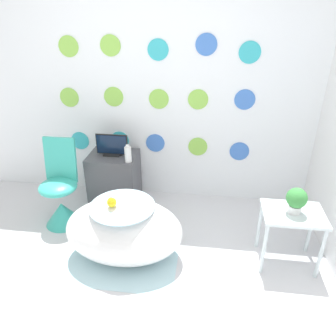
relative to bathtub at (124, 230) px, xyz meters
The scene contains 11 objects.
ground_plane 0.69m from the bathtub, 78.95° to the right, with size 12.00×12.00×0.00m, color silver.
wall_back_dotted 1.54m from the bathtub, 84.00° to the left, with size 4.32×0.05×2.60m.
rug 0.29m from the bathtub, 96.41° to the right, with size 0.96×0.65×0.01m.
bathtub is the anchor object (origin of this frame).
rubber_duck 0.33m from the bathtub, 147.50° to the right, with size 0.08×0.09×0.09m.
chair 0.85m from the bathtub, 152.01° to the left, with size 0.37×0.37×0.88m.
tv_cabinet 0.95m from the bathtub, 110.72° to the left, with size 0.52×0.42×0.57m.
tv 1.03m from the bathtub, 110.68° to the left, with size 0.34×0.12×0.23m.
vase 0.85m from the bathtub, 99.62° to the left, with size 0.07×0.07×0.19m.
side_table 1.41m from the bathtub, ahead, with size 0.49×0.38×0.51m.
potted_plant_left 1.45m from the bathtub, ahead, with size 0.17×0.17×0.22m.
Camera 1 is at (0.56, -1.59, 2.04)m, focal length 35.00 mm.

